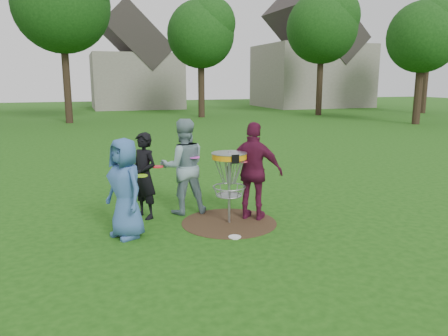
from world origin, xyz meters
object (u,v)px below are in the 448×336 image
object	(u,v)px
player_blue	(125,188)
player_maroon	(254,171)
player_black	(144,176)
player_grey	(183,167)
disc_golf_basket	(229,170)

from	to	relation	value
player_blue	player_maroon	size ratio (longest dim) A/B	0.91
player_black	player_maroon	xyz separation A→B (m)	(1.98, -0.75, 0.10)
player_grey	player_blue	bearing A→B (deg)	42.09
disc_golf_basket	player_grey	bearing A→B (deg)	125.62
player_black	player_blue	bearing A→B (deg)	-58.54
disc_golf_basket	player_maroon	bearing A→B (deg)	9.06
player_black	disc_golf_basket	bearing A→B (deg)	27.12
player_blue	disc_golf_basket	distance (m)	1.92
player_black	player_grey	xyz separation A→B (m)	(0.80, 0.07, 0.12)
player_blue	player_grey	bearing A→B (deg)	102.51
player_grey	player_maroon	bearing A→B (deg)	147.85
player_maroon	disc_golf_basket	distance (m)	0.55
player_grey	player_maroon	xyz separation A→B (m)	(1.18, -0.82, -0.01)
player_maroon	disc_golf_basket	size ratio (longest dim) A/B	1.36
player_grey	player_maroon	world-z (taller)	player_grey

